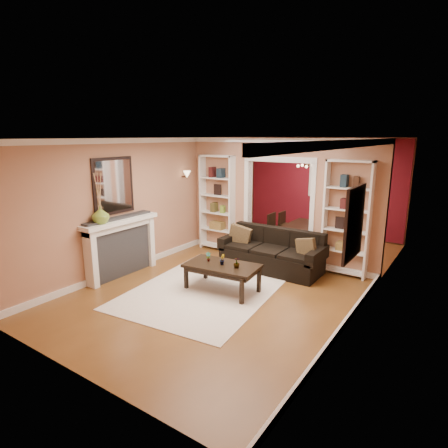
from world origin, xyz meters
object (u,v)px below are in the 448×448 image
Objects in this scene: coffee_table at (222,278)px; dining_table at (304,235)px; bookshelf_left at (218,203)px; fireplace at (122,248)px; sofa at (271,250)px; bookshelf_right at (347,219)px.

dining_table reaches higher than coffee_table.
bookshelf_left is 1.35× the size of fireplace.
sofa is 0.93× the size of bookshelf_right.
bookshelf_right is 2.27m from dining_table.
coffee_table is 0.87× the size of dining_table.
sofa reaches higher than coffee_table.
bookshelf_left reaches higher than sofa.
sofa is at bearing -176.26° from dining_table.
coffee_table is at bearing 178.33° from dining_table.
sofa is 1.63m from bookshelf_right.
fireplace reaches higher than sofa.
bookshelf_left is at bearing 77.95° from fireplace.
sofa reaches higher than dining_table.
sofa is at bearing 74.45° from coffee_table.
bookshelf_left is 1.00× the size of bookshelf_right.
sofa is 2.08m from dining_table.
bookshelf_left reaches higher than coffee_table.
bookshelf_left reaches higher than fireplace.
dining_table is (0.10, 3.54, 0.02)m from coffee_table.
sofa is 1.64× the size of coffee_table.
coffee_table is at bearing -53.24° from bookshelf_left.
coffee_table is at bearing 13.08° from fireplace.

